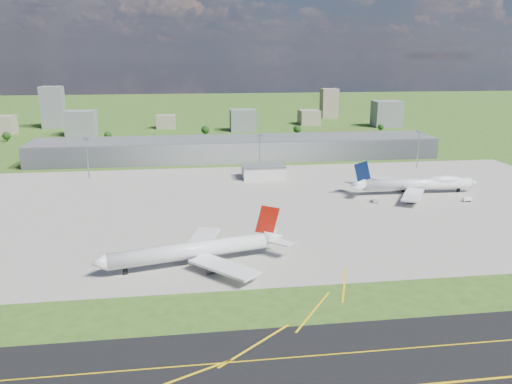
{
  "coord_description": "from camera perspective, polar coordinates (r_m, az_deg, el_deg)",
  "views": [
    {
      "loc": [
        -35.8,
        -205.38,
        75.07
      ],
      "look_at": [
        -3.42,
        34.39,
        9.0
      ],
      "focal_mm": 35.0,
      "sensor_mm": 36.0,
      "label": 1
    }
  ],
  "objects": [
    {
      "name": "airliner_blue_quad",
      "position": [
        294.64,
        17.95,
        0.84
      ],
      "size": [
        74.73,
        58.72,
        19.54
      ],
      "rotation": [
        0.0,
        0.0,
        -0.02
      ],
      "color": "white",
      "rests_on": "ground"
    },
    {
      "name": "tug_yellow",
      "position": [
        202.22,
        -2.99,
        -6.28
      ],
      "size": [
        3.54,
        2.49,
        1.64
      ],
      "rotation": [
        0.0,
        0.0,
        0.22
      ],
      "color": "#BA7A0A",
      "rests_on": "ground"
    },
    {
      "name": "mast_center",
      "position": [
        328.68,
        0.44,
        5.22
      ],
      "size": [
        3.5,
        2.0,
        25.9
      ],
      "color": "gray",
      "rests_on": "ground"
    },
    {
      "name": "tree_c",
      "position": [
        490.55,
        -5.81,
        7.08
      ],
      "size": [
        8.1,
        8.1,
        9.9
      ],
      "color": "#382314",
      "rests_on": "ground"
    },
    {
      "name": "tree_w",
      "position": [
        481.34,
        -16.57,
        6.26
      ],
      "size": [
        6.75,
        6.75,
        8.25
      ],
      "color": "#382314",
      "rests_on": "ground"
    },
    {
      "name": "bldg_tall_e",
      "position": [
        642.54,
        8.35,
        10.02
      ],
      "size": [
        20.0,
        18.0,
        36.0
      ],
      "primitive_type": "cube",
      "color": "gray",
      "rests_on": "ground"
    },
    {
      "name": "bldg_cw",
      "position": [
        550.14,
        -10.25,
        7.93
      ],
      "size": [
        20.0,
        18.0,
        14.0
      ],
      "primitive_type": "cube",
      "color": "gray",
      "rests_on": "ground"
    },
    {
      "name": "bldg_w",
      "position": [
        519.85,
        -19.36,
        7.45
      ],
      "size": [
        28.0,
        22.0,
        24.0
      ],
      "primitive_type": "cube",
      "color": "slate",
      "rests_on": "ground"
    },
    {
      "name": "van_white_far",
      "position": [
        288.77,
        22.96,
        -0.79
      ],
      "size": [
        4.61,
        2.41,
        2.35
      ],
      "rotation": [
        0.0,
        0.0,
        0.05
      ],
      "color": "white",
      "rests_on": "ground"
    },
    {
      "name": "mast_east",
      "position": [
        360.84,
        18.08,
        5.37
      ],
      "size": [
        3.5,
        2.0,
        25.9
      ],
      "color": "gray",
      "rests_on": "ground"
    },
    {
      "name": "tree_far_w",
      "position": [
        507.77,
        -26.62,
        5.75
      ],
      "size": [
        7.2,
        7.2,
        8.8
      ],
      "color": "#382314",
      "rests_on": "ground"
    },
    {
      "name": "bldg_ce",
      "position": [
        575.66,
        6.07,
        8.5
      ],
      "size": [
        22.0,
        24.0,
        16.0
      ],
      "primitive_type": "cube",
      "color": "gray",
      "rests_on": "ground"
    },
    {
      "name": "van_white_near",
      "position": [
        272.16,
        13.54,
        -0.87
      ],
      "size": [
        4.4,
        5.99,
        2.76
      ],
      "rotation": [
        0.0,
        0.0,
        1.16
      ],
      "color": "silver",
      "rests_on": "ground"
    },
    {
      "name": "tree_e",
      "position": [
        496.78,
        4.72,
        7.17
      ],
      "size": [
        7.65,
        7.65,
        9.35
      ],
      "color": "#382314",
      "rests_on": "ground"
    },
    {
      "name": "airliner_red_twin",
      "position": [
        187.73,
        -6.78,
        -6.65
      ],
      "size": [
        71.98,
        55.18,
        19.97
      ],
      "rotation": [
        0.0,
        0.0,
        3.38
      ],
      "color": "white",
      "rests_on": "ground"
    },
    {
      "name": "apron",
      "position": [
        260.65,
        2.76,
        -1.47
      ],
      "size": [
        360.0,
        190.0,
        0.08
      ],
      "primitive_type": "cube",
      "color": "gray",
      "rests_on": "ground"
    },
    {
      "name": "ground",
      "position": [
        364.98,
        -1.9,
        3.4
      ],
      "size": [
        1400.0,
        1400.0,
        0.0
      ],
      "primitive_type": "plane",
      "color": "#325219",
      "rests_on": "ground"
    },
    {
      "name": "bldg_c",
      "position": [
        522.33,
        -1.52,
        8.22
      ],
      "size": [
        26.0,
        20.0,
        22.0
      ],
      "primitive_type": "cube",
      "color": "slate",
      "rests_on": "ground"
    },
    {
      "name": "bldg_tall_w",
      "position": [
        585.89,
        -22.19,
        8.97
      ],
      "size": [
        22.0,
        20.0,
        44.0
      ],
      "primitive_type": "cube",
      "color": "slate",
      "rests_on": "ground"
    },
    {
      "name": "mast_west",
      "position": [
        331.74,
        -18.79,
        4.5
      ],
      "size": [
        3.5,
        2.0,
        25.9
      ],
      "color": "gray",
      "rests_on": "ground"
    },
    {
      "name": "terminal",
      "position": [
        378.19,
        -2.14,
        4.97
      ],
      "size": [
        300.0,
        42.0,
        15.0
      ],
      "primitive_type": "cube",
      "color": "gray",
      "rests_on": "ground"
    },
    {
      "name": "bldg_e",
      "position": [
        571.25,
        14.72,
        8.64
      ],
      "size": [
        30.0,
        22.0,
        28.0
      ],
      "primitive_type": "cube",
      "color": "slate",
      "rests_on": "ground"
    },
    {
      "name": "ops_building",
      "position": [
        316.87,
        0.82,
        2.31
      ],
      "size": [
        26.0,
        16.0,
        8.0
      ],
      "primitive_type": "cube",
      "color": "silver",
      "rests_on": "ground"
    },
    {
      "name": "tree_far_e",
      "position": [
        532.71,
        14.06,
        7.21
      ],
      "size": [
        6.3,
        6.3,
        7.7
      ],
      "color": "#382314",
      "rests_on": "ground"
    },
    {
      "name": "bldg_far_w",
      "position": [
        560.64,
        -27.02,
        6.86
      ],
      "size": [
        24.0,
        20.0,
        18.0
      ],
      "primitive_type": "cube",
      "color": "gray",
      "rests_on": "ground"
    }
  ]
}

